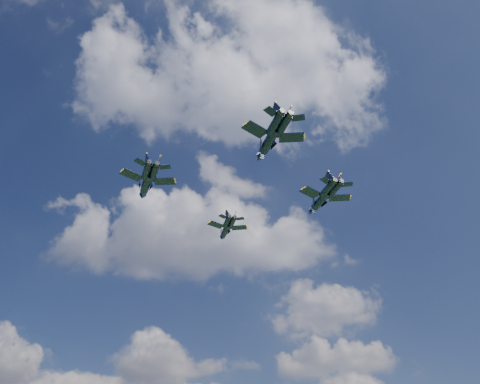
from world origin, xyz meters
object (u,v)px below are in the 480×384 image
jet_right (320,201)px  jet_slot (269,142)px  jet_left (146,184)px  jet_lead (226,230)px

jet_right → jet_slot: (-12.33, -22.20, 0.10)m
jet_left → jet_right: bearing=-3.8°
jet_lead → jet_slot: size_ratio=0.83×
jet_lead → jet_slot: (11.24, -37.05, -0.84)m
jet_lead → jet_right: jet_lead is taller
jet_left → jet_slot: 28.10m
jet_lead → jet_right: (23.57, -14.85, -0.94)m
jet_right → jet_slot: 25.40m
jet_right → jet_slot: size_ratio=0.99×
jet_lead → jet_left: 31.62m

